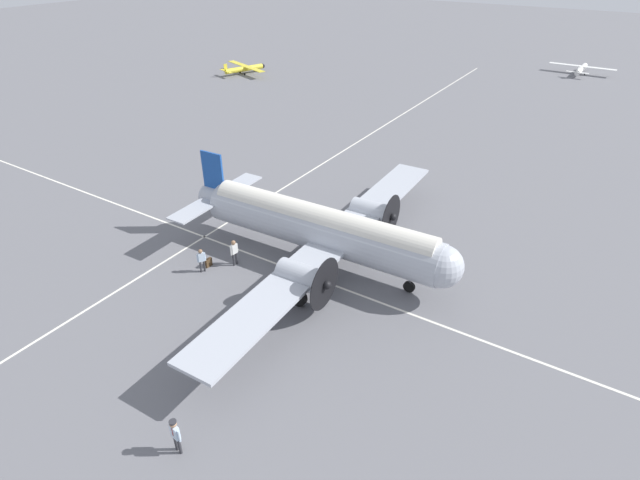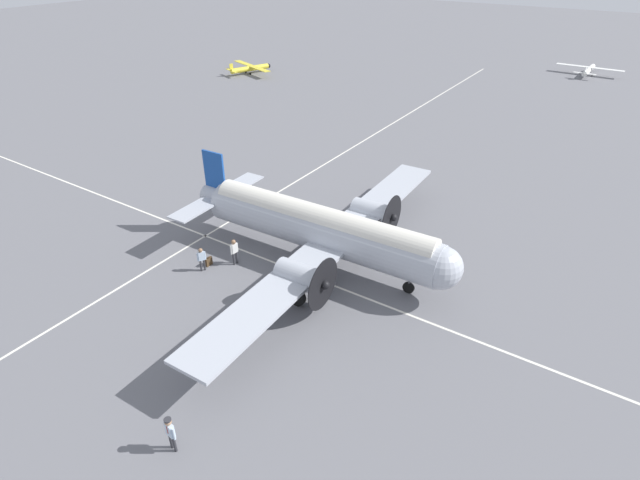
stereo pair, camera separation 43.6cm
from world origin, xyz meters
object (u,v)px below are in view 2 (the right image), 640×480
suitcase_near_door (209,261)px  light_aircraft_distant (589,70)px  ramp_agent (201,257)px  crew_foreground (170,431)px  passenger_boarding (234,249)px  airliner_main (326,230)px  light_aircraft_taxiing (251,68)px

suitcase_near_door → light_aircraft_distant: light_aircraft_distant is taller
light_aircraft_distant → ramp_agent: bearing=172.2°
crew_foreground → passenger_boarding: (11.56, 6.93, -0.05)m
suitcase_near_door → light_aircraft_distant: (68.73, -11.65, 0.51)m
passenger_boarding → ramp_agent: bearing=150.6°
airliner_main → ramp_agent: 7.84m
suitcase_near_door → airliner_main: bearing=-55.8°
crew_foreground → light_aircraft_distant: (79.24, -3.41, -0.35)m
airliner_main → passenger_boarding: airliner_main is taller
light_aircraft_taxiing → passenger_boarding: bearing=-120.7°
airliner_main → crew_foreground: 14.89m
airliner_main → passenger_boarding: (-3.11, 4.82, -1.43)m
ramp_agent → suitcase_near_door: ramp_agent is taller
airliner_main → crew_foreground: size_ratio=14.10×
crew_foreground → light_aircraft_taxiing: (52.09, 39.69, -0.35)m
airliner_main → passenger_boarding: size_ratio=14.40×
crew_foreground → ramp_agent: size_ratio=1.12×
passenger_boarding → suitcase_near_door: size_ratio=3.02×
passenger_boarding → light_aircraft_distant: size_ratio=0.19×
passenger_boarding → suitcase_near_door: 1.86m
airliner_main → light_aircraft_distant: 64.83m
suitcase_near_door → light_aircraft_taxiing: (41.58, 31.46, 0.51)m
ramp_agent → light_aircraft_taxiing: light_aircraft_taxiing is taller
airliner_main → light_aircraft_distant: airliner_main is taller
airliner_main → light_aircraft_distant: (64.57, -5.52, -1.73)m
passenger_boarding → suitcase_near_door: passenger_boarding is taller
light_aircraft_distant → passenger_boarding: bearing=173.0°
airliner_main → light_aircraft_taxiing: 53.06m
light_aircraft_taxiing → light_aircraft_distant: bearing=-37.5°
ramp_agent → light_aircraft_distant: (69.36, -11.54, -0.21)m
light_aircraft_distant → light_aircraft_taxiing: light_aircraft_taxiing is taller
passenger_boarding → crew_foreground: bearing=-142.9°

